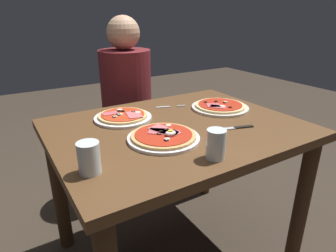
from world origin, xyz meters
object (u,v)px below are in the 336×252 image
object	(u,v)px
water_glass_near	(216,146)
knife	(235,128)
dining_table	(177,149)
pizza_across_right	(123,117)
fork	(168,107)
pizza_foreground	(164,137)
diner_person	(128,115)
pizza_across_left	(220,107)
water_glass_far	(89,160)

from	to	relation	value
water_glass_near	knife	xyz separation A→B (m)	(0.25, 0.17, -0.04)
dining_table	pizza_across_right	world-z (taller)	pizza_across_right
fork	knife	size ratio (longest dim) A/B	0.80
dining_table	pizza_foreground	distance (m)	0.21
dining_table	diner_person	size ratio (longest dim) A/B	0.91
pizza_foreground	pizza_across_right	world-z (taller)	pizza_foreground
fork	diner_person	xyz separation A→B (m)	(-0.05, 0.44, -0.17)
pizza_foreground	diner_person	bearing A→B (deg)	76.53
dining_table	knife	xyz separation A→B (m)	(0.20, -0.16, 0.12)
fork	dining_table	bearing A→B (deg)	-113.49
pizza_foreground	pizza_across_left	xyz separation A→B (m)	(0.45, 0.18, -0.00)
pizza_across_left	pizza_across_right	distance (m)	0.51
pizza_across_left	water_glass_far	world-z (taller)	water_glass_far
pizza_across_left	fork	world-z (taller)	pizza_across_left
pizza_foreground	fork	world-z (taller)	pizza_foreground
water_glass_near	water_glass_far	distance (m)	0.42
knife	diner_person	world-z (taller)	diner_person
pizza_across_right	diner_person	xyz separation A→B (m)	(0.23, 0.48, -0.18)
pizza_foreground	diner_person	world-z (taller)	diner_person
pizza_across_left	water_glass_near	xyz separation A→B (m)	(-0.38, -0.41, 0.03)
pizza_across_left	pizza_across_right	xyz separation A→B (m)	(-0.49, 0.12, 0.00)
dining_table	pizza_across_right	xyz separation A→B (m)	(-0.17, 0.20, 0.13)
pizza_foreground	diner_person	distance (m)	0.82
water_glass_near	fork	world-z (taller)	water_glass_near
water_glass_far	fork	world-z (taller)	water_glass_far
pizza_across_left	pizza_across_right	world-z (taller)	same
diner_person	pizza_across_right	bearing A→B (deg)	64.40
fork	knife	xyz separation A→B (m)	(0.09, -0.41, 0.00)
pizza_across_right	water_glass_near	xyz separation A→B (m)	(0.11, -0.53, 0.03)
pizza_foreground	water_glass_far	size ratio (longest dim) A/B	2.79
pizza_across_right	water_glass_far	size ratio (longest dim) A/B	2.61
pizza_foreground	dining_table	bearing A→B (deg)	38.03
dining_table	knife	bearing A→B (deg)	-39.58
pizza_across_right	fork	size ratio (longest dim) A/B	1.75
pizza_across_right	water_glass_far	distance (m)	0.49
dining_table	pizza_foreground	size ratio (longest dim) A/B	3.75
pizza_foreground	water_glass_near	world-z (taller)	water_glass_near
pizza_across_right	pizza_foreground	bearing A→B (deg)	-82.12
dining_table	pizza_across_left	distance (m)	0.36
dining_table	fork	bearing A→B (deg)	66.51
water_glass_near	diner_person	distance (m)	1.04
pizza_across_left	knife	bearing A→B (deg)	-116.97
pizza_foreground	pizza_across_left	size ratio (longest dim) A/B	0.98
pizza_foreground	water_glass_near	xyz separation A→B (m)	(0.07, -0.23, 0.03)
diner_person	pizza_foreground	bearing A→B (deg)	76.53
water_glass_near	water_glass_far	world-z (taller)	water_glass_near
dining_table	water_glass_near	xyz separation A→B (m)	(-0.06, -0.33, 0.16)
pizza_across_right	fork	xyz separation A→B (m)	(0.28, 0.04, -0.01)
diner_person	water_glass_far	bearing A→B (deg)	59.71
dining_table	pizza_foreground	bearing A→B (deg)	-141.97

